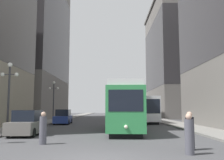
% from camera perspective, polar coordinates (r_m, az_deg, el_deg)
% --- Properties ---
extents(ground_plane, '(200.00, 200.00, 0.00)m').
position_cam_1_polar(ground_plane, '(10.02, -3.13, -17.62)').
color(ground_plane, '#424244').
extents(sidewalk_left, '(2.96, 120.00, 0.15)m').
position_cam_1_polar(sidewalk_left, '(50.64, -10.21, -8.46)').
color(sidewalk_left, gray).
rests_on(sidewalk_left, ground).
extents(sidewalk_right, '(2.96, 120.00, 0.15)m').
position_cam_1_polar(sidewalk_right, '(50.47, 9.17, -8.49)').
color(sidewalk_right, gray).
rests_on(sidewalk_right, ground).
extents(streetcar, '(3.19, 13.37, 3.89)m').
position_cam_1_polar(streetcar, '(22.62, 3.05, -6.04)').
color(streetcar, black).
rests_on(streetcar, ground).
extents(transit_bus, '(2.84, 12.10, 3.45)m').
position_cam_1_polar(transit_bus, '(36.10, 7.11, -6.39)').
color(transit_bus, black).
rests_on(transit_bus, ground).
extents(parked_car_left_near, '(2.05, 4.93, 1.82)m').
position_cam_1_polar(parked_car_left_near, '(32.83, -10.87, -8.25)').
color(parked_car_left_near, black).
rests_on(parked_car_left_near, ground).
extents(parked_car_left_mid, '(1.94, 4.43, 1.82)m').
position_cam_1_polar(parked_car_left_mid, '(19.70, -18.43, -9.32)').
color(parked_car_left_mid, black).
rests_on(parked_car_left_mid, ground).
extents(pedestrian_crossing_near, '(0.39, 0.39, 1.76)m').
position_cam_1_polar(pedestrian_crossing_near, '(14.55, -15.23, -10.65)').
color(pedestrian_crossing_near, '#4C4C56').
rests_on(pedestrian_crossing_near, ground).
extents(pedestrian_crossing_far, '(0.40, 0.40, 1.80)m').
position_cam_1_polar(pedestrian_crossing_far, '(12.71, 17.28, -11.16)').
color(pedestrian_crossing_far, black).
rests_on(pedestrian_crossing_far, ground).
extents(pedestrian_on_sidewalk, '(0.39, 0.39, 1.73)m').
position_cam_1_polar(pedestrian_on_sidewalk, '(11.45, 17.14, -11.87)').
color(pedestrian_on_sidewalk, '#4C4C56').
rests_on(pedestrian_on_sidewalk, ground).
extents(lamp_post_left_near, '(1.41, 0.36, 5.41)m').
position_cam_1_polar(lamp_post_left_near, '(21.34, -22.15, -1.23)').
color(lamp_post_left_near, '#333338').
rests_on(lamp_post_left_near, sidewalk_left).
extents(lamp_post_left_far, '(1.41, 0.36, 5.55)m').
position_cam_1_polar(lamp_post_left_far, '(35.82, -12.97, -3.32)').
color(lamp_post_left_far, '#333338').
rests_on(lamp_post_left_far, sidewalk_left).
extents(building_left_midblock, '(11.09, 23.74, 31.51)m').
position_cam_1_polar(building_left_midblock, '(53.22, -17.29, 9.44)').
color(building_left_midblock, slate).
rests_on(building_left_midblock, ground).
extents(building_right_corner, '(15.47, 24.34, 25.73)m').
position_cam_1_polar(building_right_corner, '(60.28, 16.31, 4.63)').
color(building_right_corner, slate).
rests_on(building_right_corner, ground).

